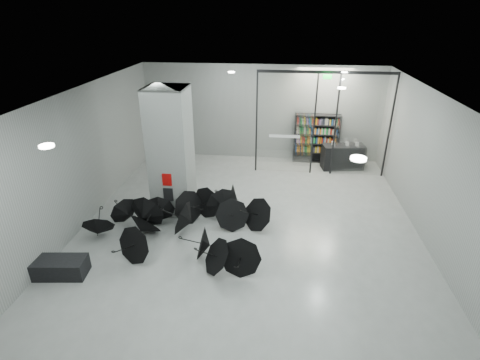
# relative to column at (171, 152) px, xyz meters

# --- Properties ---
(room) EXTENTS (14.00, 14.02, 4.01)m
(room) POSITION_rel_column_xyz_m (2.50, -2.00, 0.84)
(room) COLOR gray
(room) RESTS_ON ground
(column) EXTENTS (1.20, 1.20, 4.00)m
(column) POSITION_rel_column_xyz_m (0.00, 0.00, 0.00)
(column) COLOR slate
(column) RESTS_ON ground
(fire_cabinet) EXTENTS (0.28, 0.04, 0.38)m
(fire_cabinet) POSITION_rel_column_xyz_m (0.00, -0.62, -0.65)
(fire_cabinet) COLOR #A50A07
(fire_cabinet) RESTS_ON column
(info_panel) EXTENTS (0.30, 0.03, 0.42)m
(info_panel) POSITION_rel_column_xyz_m (0.00, -0.62, -1.15)
(info_panel) COLOR black
(info_panel) RESTS_ON column
(exit_sign) EXTENTS (0.30, 0.06, 0.15)m
(exit_sign) POSITION_rel_column_xyz_m (4.90, 3.30, 1.82)
(exit_sign) COLOR #0CE533
(exit_sign) RESTS_ON room
(glass_partition) EXTENTS (5.06, 0.08, 4.00)m
(glass_partition) POSITION_rel_column_xyz_m (4.89, 3.50, 0.18)
(glass_partition) COLOR silver
(glass_partition) RESTS_ON ground
(bench) EXTENTS (1.47, 0.76, 0.45)m
(bench) POSITION_rel_column_xyz_m (-2.00, -3.57, -1.77)
(bench) COLOR black
(bench) RESTS_ON ground
(bookshelf) EXTENTS (1.89, 0.40, 2.07)m
(bookshelf) POSITION_rel_column_xyz_m (4.86, 4.75, -0.96)
(bookshelf) COLOR black
(bookshelf) RESTS_ON ground
(shop_counter) EXTENTS (1.75, 0.93, 1.00)m
(shop_counter) POSITION_rel_column_xyz_m (5.93, 4.11, -1.50)
(shop_counter) COLOR black
(shop_counter) RESTS_ON ground
(umbrella_cluster) EXTENTS (5.82, 4.18, 1.27)m
(umbrella_cluster) POSITION_rel_column_xyz_m (0.82, -1.43, -1.69)
(umbrella_cluster) COLOR black
(umbrella_cluster) RESTS_ON ground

